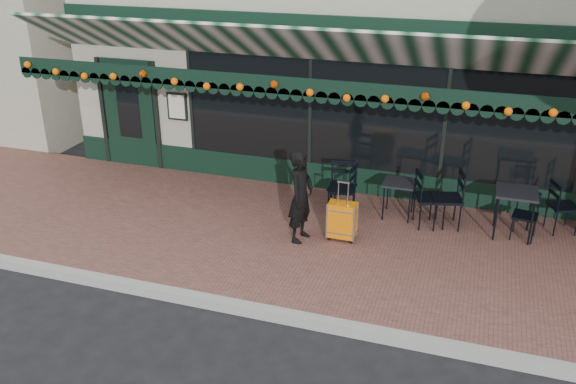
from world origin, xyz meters
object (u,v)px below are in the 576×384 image
(suitcase, at_px, (342,221))
(chair_a_left, at_px, (447,199))
(chair_b_left, at_px, (342,188))
(chair_b_right, at_px, (430,199))
(cafe_table_a, at_px, (516,196))
(chair_a_front, at_px, (525,216))
(chair_b_front, at_px, (342,189))
(woman, at_px, (301,196))
(cafe_table_b, at_px, (399,185))
(chair_a_right, at_px, (564,207))

(suitcase, relative_size, chair_a_left, 1.01)
(chair_b_left, relative_size, chair_b_right, 0.91)
(suitcase, height_order, cafe_table_a, suitcase)
(chair_a_front, bearing_deg, chair_b_front, -170.05)
(woman, distance_m, cafe_table_b, 1.88)
(suitcase, bearing_deg, chair_a_left, 33.49)
(chair_a_right, height_order, chair_b_right, chair_b_right)
(cafe_table_a, xyz_separation_m, chair_a_right, (0.77, 0.41, -0.27))
(cafe_table_b, bearing_deg, chair_b_right, -17.67)
(woman, distance_m, chair_a_left, 2.45)
(woman, height_order, chair_a_front, woman)
(chair_a_right, relative_size, chair_b_left, 0.99)
(chair_b_front, bearing_deg, chair_a_left, -7.48)
(woman, distance_m, chair_a_front, 3.57)
(cafe_table_b, height_order, chair_a_front, chair_a_front)
(chair_b_left, bearing_deg, woman, -11.90)
(chair_b_left, height_order, chair_b_front, chair_b_front)
(suitcase, xyz_separation_m, chair_b_front, (-0.21, 0.90, 0.14))
(cafe_table_a, height_order, chair_b_right, chair_b_right)
(chair_b_left, bearing_deg, chair_a_right, 101.03)
(chair_a_front, bearing_deg, woman, -152.23)
(chair_b_left, bearing_deg, chair_a_left, 93.82)
(chair_a_front, distance_m, chair_b_front, 2.96)
(cafe_table_a, height_order, chair_a_front, cafe_table_a)
(chair_a_right, relative_size, chair_b_right, 0.90)
(chair_a_front, xyz_separation_m, chair_b_right, (-1.49, 0.01, 0.09))
(suitcase, xyz_separation_m, chair_a_right, (3.33, 1.40, 0.10))
(chair_b_right, bearing_deg, chair_b_front, 70.87)
(woman, distance_m, chair_a_right, 4.28)
(suitcase, relative_size, chair_a_right, 1.15)
(chair_b_front, bearing_deg, cafe_table_a, -8.53)
(chair_a_right, bearing_deg, cafe_table_b, 75.86)
(chair_b_right, bearing_deg, chair_b_left, 65.98)
(cafe_table_a, relative_size, cafe_table_b, 1.21)
(woman, relative_size, chair_b_front, 1.59)
(cafe_table_b, bearing_deg, woman, -135.51)
(woman, height_order, chair_a_right, woman)
(chair_b_right, bearing_deg, cafe_table_b, 51.17)
(woman, xyz_separation_m, chair_a_front, (3.36, 1.14, -0.36))
(suitcase, distance_m, chair_a_right, 3.62)
(cafe_table_a, bearing_deg, cafe_table_b, 175.99)
(woman, bearing_deg, chair_a_front, -62.87)
(cafe_table_a, relative_size, chair_b_front, 0.83)
(chair_a_front, bearing_deg, chair_b_left, -172.49)
(chair_a_left, height_order, chair_a_right, chair_a_left)
(chair_a_front, bearing_deg, chair_b_right, -171.23)
(cafe_table_b, height_order, chair_b_front, chair_b_front)
(cafe_table_b, distance_m, chair_b_front, 0.96)
(chair_a_left, relative_size, chair_a_right, 1.13)
(chair_a_right, distance_m, chair_a_front, 0.75)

